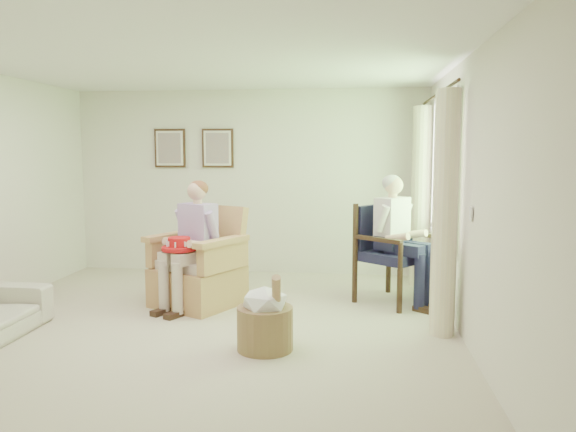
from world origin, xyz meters
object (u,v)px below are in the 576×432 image
object	(u,v)px
wicker_armchair	(199,274)
person_wicker	(194,235)
hatbox	(265,318)
wood_armchair	(394,249)
person_dark	(395,229)
red_hat	(179,245)

from	to	relation	value
wicker_armchair	person_wicker	world-z (taller)	person_wicker
hatbox	person_wicker	bearing A→B (deg)	128.68
wood_armchair	person_dark	bearing A→B (deg)	-141.19
red_hat	hatbox	xyz separation A→B (m)	(1.10, -1.05, -0.45)
person_wicker	red_hat	size ratio (longest dim) A/B	3.71
wicker_armchair	hatbox	distance (m)	1.69
person_wicker	person_dark	xyz separation A→B (m)	(2.21, 0.42, 0.04)
red_hat	wood_armchair	bearing A→B (deg)	18.52
red_hat	hatbox	world-z (taller)	red_hat
person_dark	person_wicker	bearing A→B (deg)	139.63
wicker_armchair	person_dark	bearing A→B (deg)	34.00
person_dark	wicker_armchair	bearing A→B (deg)	135.92
wood_armchair	person_dark	world-z (taller)	person_dark
wicker_armchair	person_dark	xyz separation A→B (m)	(2.21, 0.27, 0.51)
red_hat	person_wicker	bearing A→B (deg)	56.02
red_hat	person_dark	bearing A→B (deg)	14.38
wicker_armchair	hatbox	xyz separation A→B (m)	(0.98, -1.37, -0.07)
wicker_armchair	hatbox	bearing A→B (deg)	-27.53
wood_armchair	person_wicker	xyz separation A→B (m)	(-2.21, -0.60, 0.21)
person_dark	red_hat	size ratio (longest dim) A/B	3.86
wicker_armchair	wood_armchair	bearing A→B (deg)	38.61
wood_armchair	person_wicker	distance (m)	2.30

